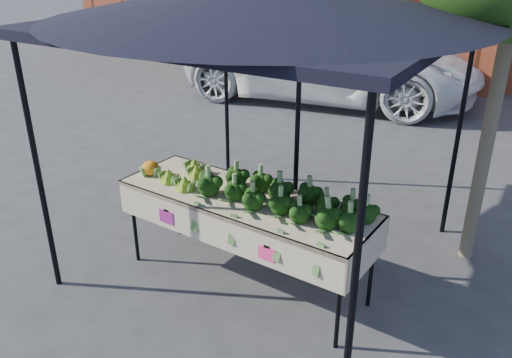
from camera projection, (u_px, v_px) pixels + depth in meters
name	position (u px, v px, depth m)	size (l,w,h in m)	color
ground	(251.00, 274.00, 5.11)	(90.00, 90.00, 0.00)	#343437
table	(245.00, 241.00, 4.82)	(2.44, 0.94, 0.90)	#CDB594
canopy	(267.00, 130.00, 4.85)	(3.16, 3.16, 2.74)	black
broccoli_heap	(285.00, 193.00, 4.42)	(1.59, 0.56, 0.25)	black
romanesco_cluster	(187.00, 171.00, 4.93)	(0.42, 0.56, 0.19)	#83AA28
cauliflower_pair	(150.00, 166.00, 5.05)	(0.19, 0.19, 0.17)	orange
street_tree	(501.00, 72.00, 4.63)	(1.95, 1.95, 3.84)	#1E4C14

